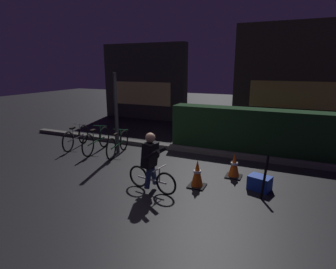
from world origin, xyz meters
The scene contains 14 objects.
ground_plane centered at (0.00, 0.00, 0.00)m, with size 40.00×40.00×0.00m, color black.
sidewalk_curb centered at (0.00, 2.20, 0.06)m, with size 12.00×0.24×0.12m, color #56544F.
hedge_row centered at (1.80, 3.10, 0.65)m, with size 4.80×0.70×1.29m, color #19381C.
storefront_left centered at (-3.69, 6.50, 1.79)m, with size 4.29×0.54×3.59m.
storefront_right centered at (2.98, 7.20, 2.13)m, with size 4.93×0.54×4.29m.
street_post centered at (-1.72, 1.20, 1.18)m, with size 0.10×0.10×2.36m, color #2D2D33.
parked_bike_leftmost centered at (-3.23, 1.11, 0.33)m, with size 0.49×1.56×0.73m.
parked_bike_left_mid centered at (-2.37, 1.04, 0.34)m, with size 0.46×1.63×0.76m.
parked_bike_center_left centered at (-1.61, 1.05, 0.33)m, with size 0.46×1.53×0.71m.
traffic_cone_near centered at (1.20, -0.10, 0.29)m, with size 0.36×0.36×0.61m.
traffic_cone_far centered at (1.82, 0.76, 0.28)m, with size 0.36×0.36×0.58m.
blue_crate centered at (2.45, 0.30, 0.15)m, with size 0.44×0.32×0.30m, color #193DB7.
cyclist centered at (0.38, -0.65, 0.63)m, with size 1.18×0.57×1.25m.
closed_umbrella centered at (2.55, 0.05, 0.40)m, with size 0.05×0.05×0.85m, color black.
Camera 1 is at (2.84, -5.31, 2.53)m, focal length 29.03 mm.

